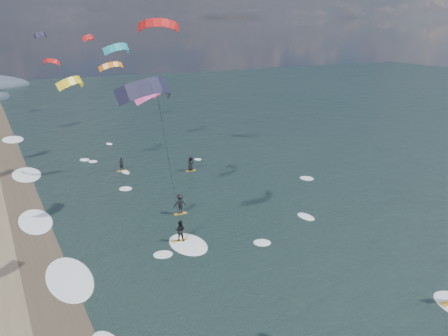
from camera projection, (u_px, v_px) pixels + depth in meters
name	position (u px, v px, depth m)	size (l,w,h in m)	color
wet_sand_strip	(61.00, 325.00, 27.40)	(3.00, 240.00, 0.00)	#382D23
kitesurfer_near_b	(167.00, 145.00, 30.57)	(7.03, 8.74, 13.67)	#C08D21
far_kitesurfers	(174.00, 185.00, 47.69)	(7.97, 15.19, 1.80)	#C08D21
bg_kite_field	(99.00, 53.00, 64.70)	(13.85, 74.24, 8.50)	teal
shoreline_surf	(68.00, 281.00, 31.99)	(2.40, 79.40, 0.11)	white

